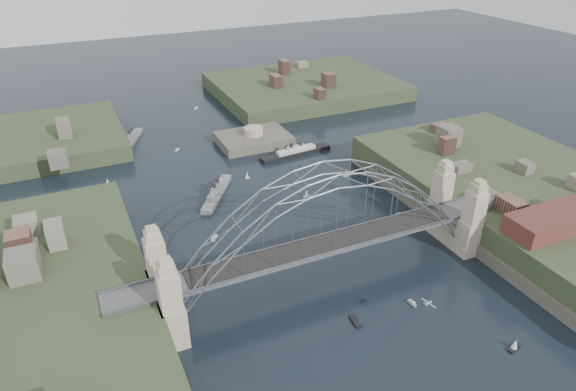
% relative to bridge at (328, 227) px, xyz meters
% --- Properties ---
extents(ground, '(500.00, 500.00, 0.00)m').
position_rel_bridge_xyz_m(ground, '(0.00, 0.00, -12.32)').
color(ground, black).
rests_on(ground, ground).
extents(bridge, '(84.00, 13.80, 24.60)m').
position_rel_bridge_xyz_m(bridge, '(0.00, 0.00, 0.00)').
color(bridge, '#505052').
rests_on(bridge, ground).
extents(shore_west, '(50.50, 90.00, 12.00)m').
position_rel_bridge_xyz_m(shore_west, '(-57.32, 0.00, -10.35)').
color(shore_west, '#303D23').
rests_on(shore_west, ground).
extents(shore_east, '(50.50, 90.00, 12.00)m').
position_rel_bridge_xyz_m(shore_east, '(57.32, 0.00, -10.35)').
color(shore_east, '#303D23').
rests_on(shore_east, ground).
extents(headland_nw, '(60.00, 45.00, 9.00)m').
position_rel_bridge_xyz_m(headland_nw, '(-55.00, 95.00, -11.82)').
color(headland_nw, '#303D23').
rests_on(headland_nw, ground).
extents(headland_ne, '(70.00, 55.00, 9.50)m').
position_rel_bridge_xyz_m(headland_ne, '(50.00, 110.00, -11.57)').
color(headland_ne, '#303D23').
rests_on(headland_ne, ground).
extents(fort_island, '(22.00, 16.00, 9.40)m').
position_rel_bridge_xyz_m(fort_island, '(12.00, 70.00, -12.66)').
color(fort_island, '#4F4A3F').
rests_on(fort_island, ground).
extents(wharf_shed, '(20.00, 8.00, 4.00)m').
position_rel_bridge_xyz_m(wharf_shed, '(44.00, -14.00, -2.32)').
color(wharf_shed, '#592D26').
rests_on(wharf_shed, shore_east).
extents(naval_cruiser_near, '(13.14, 17.88, 5.92)m').
position_rel_bridge_xyz_m(naval_cruiser_near, '(-9.24, 41.94, -11.41)').
color(naval_cruiser_near, gray).
rests_on(naval_cruiser_near, ground).
extents(naval_cruiser_far, '(9.38, 16.04, 5.64)m').
position_rel_bridge_xyz_m(naval_cruiser_far, '(-22.73, 88.14, -11.44)').
color(naval_cruiser_far, gray).
rests_on(naval_cruiser_far, ground).
extents(ocean_liner, '(23.14, 5.13, 5.64)m').
position_rel_bridge_xyz_m(ocean_liner, '(20.30, 56.25, -11.45)').
color(ocean_liner, black).
rests_on(ocean_liner, ground).
extents(aeroplane, '(1.63, 2.94, 0.43)m').
position_rel_bridge_xyz_m(aeroplane, '(7.62, -21.05, -4.99)').
color(aeroplane, '#B7BABF').
extents(small_boat_a, '(2.15, 2.56, 1.43)m').
position_rel_bridge_xyz_m(small_boat_a, '(-15.95, 23.08, -12.04)').
color(small_boat_a, silver).
rests_on(small_boat_a, ground).
extents(small_boat_b, '(1.82, 1.09, 2.38)m').
position_rel_bridge_xyz_m(small_boat_b, '(11.47, 31.51, -11.34)').
color(small_boat_b, silver).
rests_on(small_boat_b, ground).
extents(small_boat_c, '(1.37, 3.32, 0.45)m').
position_rel_bridge_xyz_m(small_boat_c, '(-1.16, -13.29, -12.17)').
color(small_boat_c, silver).
rests_on(small_boat_c, ground).
extents(small_boat_d, '(2.05, 1.23, 2.38)m').
position_rel_bridge_xyz_m(small_boat_d, '(27.18, 37.74, -11.38)').
color(small_boat_d, silver).
rests_on(small_boat_d, ground).
extents(small_boat_e, '(2.19, 3.13, 2.38)m').
position_rel_bridge_xyz_m(small_boat_e, '(-34.08, 59.83, -11.57)').
color(small_boat_e, silver).
rests_on(small_boat_e, ground).
extents(small_boat_f, '(1.46, 1.29, 2.38)m').
position_rel_bridge_xyz_m(small_boat_f, '(1.37, 47.77, -11.26)').
color(small_boat_f, silver).
rests_on(small_boat_f, ground).
extents(small_boat_g, '(2.91, 1.52, 2.38)m').
position_rel_bridge_xyz_m(small_boat_g, '(19.73, -29.93, -11.53)').
color(small_boat_g, silver).
rests_on(small_boat_g, ground).
extents(small_boat_h, '(1.80, 1.84, 0.45)m').
position_rel_bridge_xyz_m(small_boat_h, '(-11.47, 74.95, -12.17)').
color(small_boat_h, silver).
rests_on(small_boat_h, ground).
extents(small_boat_i, '(2.18, 2.60, 1.43)m').
position_rel_bridge_xyz_m(small_boat_i, '(27.94, 13.51, -12.04)').
color(small_boat_i, silver).
rests_on(small_boat_i, ground).
extents(small_boat_k, '(1.83, 2.04, 1.43)m').
position_rel_bridge_xyz_m(small_boat_k, '(4.43, 109.69, -12.04)').
color(small_boat_k, silver).
rests_on(small_boat_k, ground).
extents(small_boat_l, '(2.96, 2.35, 0.45)m').
position_rel_bridge_xyz_m(small_boat_l, '(-39.84, 35.85, -12.17)').
color(small_boat_l, silver).
rests_on(small_boat_l, ground).
extents(small_boat_m, '(0.97, 2.08, 1.43)m').
position_rel_bridge_xyz_m(small_boat_m, '(10.97, -13.54, -12.03)').
color(small_boat_m, silver).
rests_on(small_boat_m, ground).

